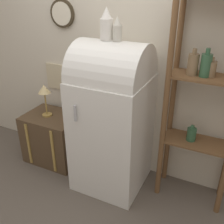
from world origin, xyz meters
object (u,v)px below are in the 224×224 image
object	(u,v)px
vase_left	(107,25)
desk_lamp	(44,92)
suitcase_trunk	(54,138)
vase_center	(117,30)
refrigerator	(112,116)

from	to	relation	value
vase_left	desk_lamp	size ratio (longest dim) A/B	0.73
suitcase_trunk	desk_lamp	bearing A→B (deg)	-169.77
suitcase_trunk	vase_center	size ratio (longest dim) A/B	3.16
refrigerator	desk_lamp	bearing A→B (deg)	176.98
vase_left	suitcase_trunk	bearing A→B (deg)	176.69
vase_center	desk_lamp	bearing A→B (deg)	177.48
suitcase_trunk	vase_center	world-z (taller)	vase_center
refrigerator	vase_center	bearing A→B (deg)	6.60
vase_left	desk_lamp	distance (m)	1.10
vase_center	desk_lamp	size ratio (longest dim) A/B	0.54
suitcase_trunk	vase_left	bearing A→B (deg)	-3.31
vase_center	vase_left	bearing A→B (deg)	176.72
refrigerator	vase_left	size ratio (longest dim) A/B	5.64
refrigerator	vase_left	world-z (taller)	vase_left
vase_left	desk_lamp	bearing A→B (deg)	177.57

